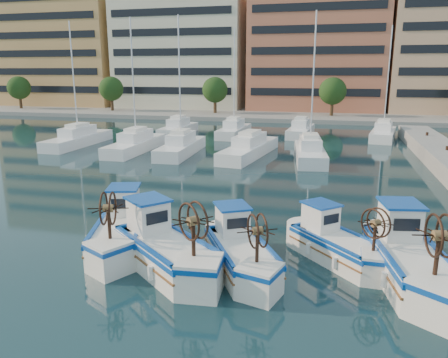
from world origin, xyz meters
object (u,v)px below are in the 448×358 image
fishing_boat_d (337,243)px  fishing_boat_b (163,247)px  fishing_boat_e (408,257)px  fishing_boat_c (240,250)px  fishing_boat_a (121,229)px

fishing_boat_d → fishing_boat_b: bearing=157.1°
fishing_boat_e → fishing_boat_b: bearing=177.2°
fishing_boat_d → fishing_boat_c: bearing=162.7°
fishing_boat_b → fishing_boat_c: 2.77m
fishing_boat_b → fishing_boat_c: bearing=-37.2°
fishing_boat_b → fishing_boat_d: fishing_boat_b is taller
fishing_boat_b → fishing_boat_d: size_ratio=1.21×
fishing_boat_a → fishing_boat_b: (2.41, -1.38, 0.04)m
fishing_boat_a → fishing_boat_b: 2.77m
fishing_boat_b → fishing_boat_c: fishing_boat_b is taller
fishing_boat_b → fishing_boat_d: 6.50m
fishing_boat_c → fishing_boat_d: size_ratio=1.12×
fishing_boat_a → fishing_boat_b: fishing_boat_b is taller
fishing_boat_a → fishing_boat_b: size_ratio=0.99×
fishing_boat_d → fishing_boat_e: 2.62m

